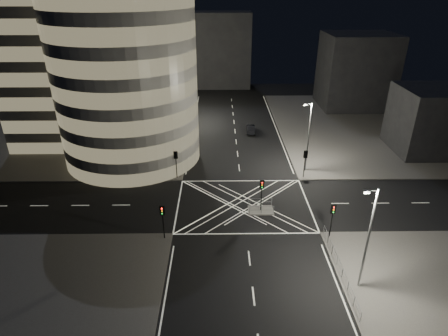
{
  "coord_description": "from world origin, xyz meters",
  "views": [
    {
      "loc": [
        -2.91,
        -39.11,
        24.64
      ],
      "look_at": [
        -2.31,
        4.01,
        3.0
      ],
      "focal_mm": 30.0,
      "sensor_mm": 36.0,
      "label": 1
    }
  ],
  "objects_px": {
    "traffic_signal_nr": "(332,215)",
    "street_lamp_right_far": "(308,135)",
    "traffic_signal_nl": "(163,216)",
    "traffic_signal_fr": "(305,159)",
    "street_lamp_left_far": "(184,94)",
    "traffic_signal_fl": "(176,160)",
    "sedan": "(250,129)",
    "street_lamp_left_near": "(174,128)",
    "central_island": "(261,210)",
    "traffic_signal_island": "(262,190)",
    "street_lamp_right_near": "(368,237)"
  },
  "relations": [
    {
      "from": "street_lamp_left_near",
      "to": "street_lamp_right_far",
      "type": "height_order",
      "value": "same"
    },
    {
      "from": "traffic_signal_fl",
      "to": "street_lamp_right_far",
      "type": "height_order",
      "value": "street_lamp_right_far"
    },
    {
      "from": "traffic_signal_fr",
      "to": "traffic_signal_nl",
      "type": "bearing_deg",
      "value": -142.31
    },
    {
      "from": "traffic_signal_fl",
      "to": "street_lamp_left_far",
      "type": "xyz_separation_m",
      "value": [
        -0.64,
        23.2,
        2.63
      ]
    },
    {
      "from": "traffic_signal_nl",
      "to": "traffic_signal_nr",
      "type": "height_order",
      "value": "same"
    },
    {
      "from": "central_island",
      "to": "street_lamp_left_far",
      "type": "height_order",
      "value": "street_lamp_left_far"
    },
    {
      "from": "traffic_signal_fl",
      "to": "street_lamp_left_near",
      "type": "bearing_deg",
      "value": 96.97
    },
    {
      "from": "central_island",
      "to": "traffic_signal_fr",
      "type": "distance_m",
      "value": 11.1
    },
    {
      "from": "traffic_signal_fr",
      "to": "street_lamp_left_near",
      "type": "distance_m",
      "value": 19.14
    },
    {
      "from": "street_lamp_right_far",
      "to": "street_lamp_right_near",
      "type": "xyz_separation_m",
      "value": [
        0.0,
        -23.0,
        0.0
      ]
    },
    {
      "from": "traffic_signal_island",
      "to": "street_lamp_right_near",
      "type": "height_order",
      "value": "street_lamp_right_near"
    },
    {
      "from": "traffic_signal_nl",
      "to": "traffic_signal_fr",
      "type": "distance_m",
      "value": 22.24
    },
    {
      "from": "traffic_signal_island",
      "to": "traffic_signal_fl",
      "type": "bearing_deg",
      "value": 142.46
    },
    {
      "from": "central_island",
      "to": "street_lamp_right_near",
      "type": "distance_m",
      "value": 15.54
    },
    {
      "from": "traffic_signal_nr",
      "to": "sedan",
      "type": "relative_size",
      "value": 0.95
    },
    {
      "from": "traffic_signal_fl",
      "to": "central_island",
      "type": "bearing_deg",
      "value": -37.54
    },
    {
      "from": "traffic_signal_nl",
      "to": "street_lamp_left_near",
      "type": "xyz_separation_m",
      "value": [
        -0.64,
        18.8,
        2.63
      ]
    },
    {
      "from": "traffic_signal_nr",
      "to": "traffic_signal_fr",
      "type": "bearing_deg",
      "value": 90.0
    },
    {
      "from": "traffic_signal_nr",
      "to": "central_island",
      "type": "bearing_deg",
      "value": 142.07
    },
    {
      "from": "central_island",
      "to": "traffic_signal_island",
      "type": "relative_size",
      "value": 0.75
    },
    {
      "from": "street_lamp_right_far",
      "to": "street_lamp_right_near",
      "type": "bearing_deg",
      "value": -90.0
    },
    {
      "from": "traffic_signal_fr",
      "to": "sedan",
      "type": "xyz_separation_m",
      "value": [
        -6.03,
        17.61,
        -2.22
      ]
    },
    {
      "from": "street_lamp_right_far",
      "to": "street_lamp_left_near",
      "type": "bearing_deg",
      "value": 170.97
    },
    {
      "from": "traffic_signal_nr",
      "to": "sedan",
      "type": "distance_m",
      "value": 31.87
    },
    {
      "from": "traffic_signal_fr",
      "to": "street_lamp_right_far",
      "type": "xyz_separation_m",
      "value": [
        0.64,
        2.2,
        2.63
      ]
    },
    {
      "from": "street_lamp_left_far",
      "to": "traffic_signal_island",
      "type": "bearing_deg",
      "value": -70.05
    },
    {
      "from": "traffic_signal_fr",
      "to": "sedan",
      "type": "bearing_deg",
      "value": 108.9
    },
    {
      "from": "street_lamp_right_near",
      "to": "traffic_signal_fl",
      "type": "bearing_deg",
      "value": 131.24
    },
    {
      "from": "traffic_signal_nl",
      "to": "street_lamp_right_far",
      "type": "height_order",
      "value": "street_lamp_right_far"
    },
    {
      "from": "street_lamp_right_near",
      "to": "traffic_signal_nl",
      "type": "bearing_deg",
      "value": 158.45
    },
    {
      "from": "central_island",
      "to": "traffic_signal_island",
      "type": "bearing_deg",
      "value": 0.0
    },
    {
      "from": "sedan",
      "to": "street_lamp_right_far",
      "type": "bearing_deg",
      "value": 114.79
    },
    {
      "from": "traffic_signal_nl",
      "to": "street_lamp_left_far",
      "type": "bearing_deg",
      "value": 90.99
    },
    {
      "from": "traffic_signal_nl",
      "to": "street_lamp_right_far",
      "type": "distance_m",
      "value": 24.27
    },
    {
      "from": "traffic_signal_nl",
      "to": "traffic_signal_fr",
      "type": "xyz_separation_m",
      "value": [
        17.6,
        13.6,
        0.0
      ]
    },
    {
      "from": "street_lamp_left_far",
      "to": "sedan",
      "type": "bearing_deg",
      "value": -24.6
    },
    {
      "from": "central_island",
      "to": "street_lamp_left_far",
      "type": "bearing_deg",
      "value": 109.95
    },
    {
      "from": "traffic_signal_island",
      "to": "sedan",
      "type": "xyz_separation_m",
      "value": [
        0.77,
        25.91,
        -2.22
      ]
    },
    {
      "from": "traffic_signal_fl",
      "to": "traffic_signal_fr",
      "type": "relative_size",
      "value": 1.0
    },
    {
      "from": "central_island",
      "to": "sedan",
      "type": "relative_size",
      "value": 0.72
    },
    {
      "from": "traffic_signal_nr",
      "to": "street_lamp_left_far",
      "type": "xyz_separation_m",
      "value": [
        -18.24,
        36.8,
        2.63
      ]
    },
    {
      "from": "traffic_signal_island",
      "to": "street_lamp_left_near",
      "type": "xyz_separation_m",
      "value": [
        -11.44,
        13.5,
        2.63
      ]
    },
    {
      "from": "traffic_signal_fr",
      "to": "sedan",
      "type": "distance_m",
      "value": 18.75
    },
    {
      "from": "traffic_signal_nr",
      "to": "street_lamp_right_far",
      "type": "relative_size",
      "value": 0.4
    },
    {
      "from": "traffic_signal_fr",
      "to": "street_lamp_right_near",
      "type": "height_order",
      "value": "street_lamp_right_near"
    },
    {
      "from": "traffic_signal_island",
      "to": "traffic_signal_nl",
      "type": "bearing_deg",
      "value": -153.86
    },
    {
      "from": "traffic_signal_island",
      "to": "street_lamp_right_near",
      "type": "xyz_separation_m",
      "value": [
        7.44,
        -12.5,
        2.63
      ]
    },
    {
      "from": "traffic_signal_fl",
      "to": "street_lamp_right_far",
      "type": "xyz_separation_m",
      "value": [
        18.24,
        2.2,
        2.63
      ]
    },
    {
      "from": "street_lamp_left_near",
      "to": "sedan",
      "type": "height_order",
      "value": "street_lamp_left_near"
    },
    {
      "from": "central_island",
      "to": "street_lamp_right_near",
      "type": "bearing_deg",
      "value": -59.25
    }
  ]
}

